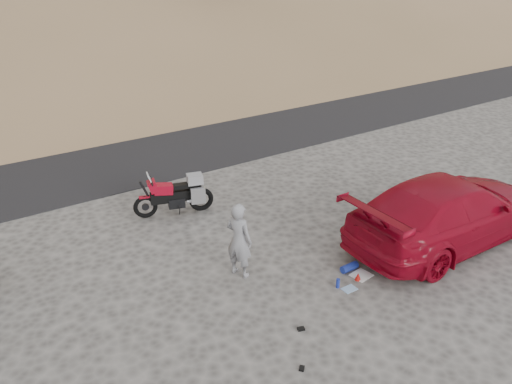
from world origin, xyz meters
TOP-DOWN VIEW (x-y plane):
  - ground at (0.00, 0.00)m, footprint 140.00×140.00m
  - road at (0.00, 9.00)m, footprint 120.00×7.00m
  - motorcycle at (0.25, 3.51)m, footprint 2.04×0.94m
  - man at (0.12, 0.27)m, footprint 0.61×0.72m
  - red_car at (4.93, -1.24)m, footprint 5.46×2.27m
  - gear_white_cloth at (2.23, -1.21)m, footprint 0.45×0.41m
  - gear_blue_mat at (2.15, -0.93)m, footprint 0.41×0.17m
  - gear_bottle at (1.53, -1.25)m, footprint 0.08×0.08m
  - gear_funnel at (2.06, -1.28)m, footprint 0.16×0.16m
  - gear_glove_a at (0.12, -1.83)m, footprint 0.15×0.13m
  - gear_glove_b at (-0.47, -2.59)m, footprint 0.14×0.14m
  - gear_blue_cloth at (1.69, -1.42)m, footprint 0.30×0.22m

SIDE VIEW (x-z plane):
  - ground at x=0.00m, z-range 0.00..0.00m
  - road at x=0.00m, z-range -0.03..0.03m
  - man at x=0.12m, z-range -0.83..0.83m
  - red_car at x=4.93m, z-range -0.79..0.79m
  - gear_blue_cloth at x=1.69m, z-range 0.00..0.01m
  - gear_white_cloth at x=2.23m, z-range 0.00..0.01m
  - gear_glove_a at x=0.12m, z-range 0.00..0.04m
  - gear_glove_b at x=-0.47m, z-range 0.00..0.04m
  - gear_blue_mat at x=2.15m, z-range 0.00..0.16m
  - gear_funnel at x=2.06m, z-range 0.00..0.17m
  - gear_bottle at x=1.53m, z-range 0.00..0.21m
  - motorcycle at x=0.25m, z-range -0.09..1.15m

